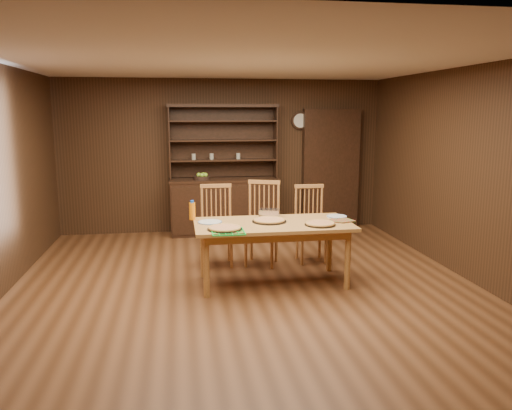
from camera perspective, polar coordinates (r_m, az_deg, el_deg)
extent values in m
plane|color=brown|center=(5.99, -1.10, -9.41)|extent=(6.00, 6.00, 0.00)
plane|color=silver|center=(5.65, -1.20, 16.20)|extent=(6.00, 6.00, 0.00)
plane|color=#3A2112|center=(8.64, -3.84, 5.60)|extent=(5.50, 0.00, 5.50)
plane|color=#3A2112|center=(2.78, 7.22, -5.06)|extent=(5.50, 0.00, 5.50)
plane|color=#3A2112|center=(6.63, 23.18, 3.26)|extent=(0.00, 6.00, 6.00)
cube|color=#331A11|center=(8.50, -3.62, -0.26)|extent=(1.80, 0.50, 0.90)
cube|color=#331A11|center=(8.42, -3.65, 2.88)|extent=(1.84, 0.52, 0.04)
cube|color=#331A11|center=(8.59, -3.84, 7.25)|extent=(1.80, 0.02, 1.20)
cube|color=#331A11|center=(8.41, -9.85, 7.05)|extent=(0.02, 0.32, 1.20)
cube|color=#331A11|center=(8.57, 2.23, 7.25)|extent=(0.02, 0.32, 1.20)
cube|color=#331A11|center=(8.43, -3.80, 11.27)|extent=(1.84, 0.34, 0.05)
cylinder|color=gray|center=(8.43, -7.14, 5.51)|extent=(0.07, 0.07, 0.10)
cylinder|color=gray|center=(8.44, -5.09, 5.56)|extent=(0.07, 0.07, 0.10)
cube|color=#331A11|center=(8.94, 8.50, 4.07)|extent=(1.00, 0.18, 2.10)
cylinder|color=#331A11|center=(8.79, 5.06, 9.59)|extent=(0.30, 0.04, 0.30)
cylinder|color=beige|center=(8.77, 5.10, 9.59)|extent=(0.24, 0.01, 0.24)
cube|color=#C48144|center=(5.94, 1.94, -2.23)|extent=(1.86, 0.93, 0.04)
cylinder|color=#C48144|center=(5.60, -5.70, -7.04)|extent=(0.07, 0.07, 0.71)
cylinder|color=#C48144|center=(6.28, -6.07, -5.10)|extent=(0.07, 0.07, 0.71)
cylinder|color=#C48144|center=(5.91, 10.43, -6.22)|extent=(0.07, 0.07, 0.71)
cylinder|color=#C48144|center=(6.56, 8.40, -4.48)|extent=(0.07, 0.07, 0.71)
cube|color=#BB7440|center=(6.72, -4.43, -3.12)|extent=(0.45, 0.43, 0.04)
cylinder|color=#BB7440|center=(6.62, -5.76, -5.50)|extent=(0.04, 0.04, 0.44)
cylinder|color=#BB7440|center=(6.92, -5.91, -4.78)|extent=(0.04, 0.04, 0.44)
cylinder|color=#BB7440|center=(6.64, -2.82, -5.40)|extent=(0.04, 0.04, 0.44)
cylinder|color=#BB7440|center=(6.95, -3.11, -4.68)|extent=(0.04, 0.04, 0.44)
cube|color=#BB7440|center=(6.78, -4.62, 2.20)|extent=(0.42, 0.04, 0.05)
cube|color=#BB7440|center=(6.73, 0.61, -2.89)|extent=(0.59, 0.58, 0.04)
cylinder|color=#BB7440|center=(6.67, -1.18, -5.22)|extent=(0.04, 0.04, 0.46)
cylinder|color=#BB7440|center=(6.99, -0.54, -4.50)|extent=(0.04, 0.04, 0.46)
cylinder|color=#BB7440|center=(6.60, 1.83, -5.40)|extent=(0.04, 0.04, 0.46)
cylinder|color=#BB7440|center=(6.92, 2.33, -4.66)|extent=(0.04, 0.04, 0.46)
cube|color=#BB7440|center=(6.79, 0.94, 2.64)|extent=(0.43, 0.19, 0.05)
cube|color=#BB7440|center=(6.92, 6.36, -2.87)|extent=(0.44, 0.42, 0.04)
cylinder|color=#BB7440|center=(6.79, 5.29, -5.13)|extent=(0.04, 0.04, 0.42)
cylinder|color=#BB7440|center=(7.08, 4.71, -4.46)|extent=(0.04, 0.04, 0.42)
cylinder|color=#BB7440|center=(6.88, 7.97, -4.99)|extent=(0.04, 0.04, 0.42)
cylinder|color=#BB7440|center=(7.16, 7.29, -4.34)|extent=(0.04, 0.04, 0.42)
cube|color=#BB7440|center=(6.98, 6.10, 2.15)|extent=(0.41, 0.04, 0.05)
cylinder|color=black|center=(5.60, -3.61, -2.77)|extent=(0.39, 0.39, 0.01)
cylinder|color=tan|center=(5.60, -3.61, -2.62)|extent=(0.36, 0.36, 0.02)
torus|color=#C38E46|center=(5.60, -3.61, -2.62)|extent=(0.37, 0.37, 0.03)
cylinder|color=black|center=(5.86, 7.35, -2.24)|extent=(0.36, 0.36, 0.01)
cylinder|color=tan|center=(5.85, 7.35, -2.10)|extent=(0.33, 0.33, 0.02)
torus|color=#C38E46|center=(5.85, 7.35, -2.10)|extent=(0.34, 0.34, 0.03)
cylinder|color=black|center=(5.99, 1.53, -1.87)|extent=(0.41, 0.41, 0.01)
cylinder|color=tan|center=(5.99, 1.53, -1.73)|extent=(0.37, 0.37, 0.02)
torus|color=#C38E46|center=(5.99, 1.53, -1.73)|extent=(0.38, 0.38, 0.03)
cylinder|color=silver|center=(5.95, -5.28, -1.96)|extent=(0.28, 0.28, 0.01)
torus|color=#2F578F|center=(5.95, -5.28, -1.94)|extent=(0.29, 0.29, 0.01)
cylinder|color=silver|center=(6.33, 9.21, -1.30)|extent=(0.25, 0.25, 0.01)
torus|color=#2F578F|center=(6.33, 9.21, -1.27)|extent=(0.25, 0.25, 0.01)
cube|color=silver|center=(6.24, 1.56, -0.94)|extent=(0.29, 0.25, 0.10)
cylinder|color=orange|center=(6.14, -7.30, -0.71)|extent=(0.08, 0.08, 0.21)
cylinder|color=#1442A8|center=(6.11, -7.32, 0.39)|extent=(0.04, 0.04, 0.03)
cube|color=#AF1425|center=(6.11, 10.03, -1.76)|extent=(0.26, 0.26, 0.02)
cube|color=#AF1425|center=(6.08, 9.28, -1.79)|extent=(0.26, 0.26, 0.01)
cylinder|color=black|center=(8.34, -6.21, 3.11)|extent=(0.28, 0.28, 0.06)
sphere|color=#8EC033|center=(8.33, -6.56, 3.44)|extent=(0.08, 0.08, 0.08)
sphere|color=#8EC033|center=(8.37, -6.02, 3.48)|extent=(0.08, 0.08, 0.08)
sphere|color=#8EC033|center=(8.29, -6.20, 3.41)|extent=(0.08, 0.08, 0.08)
sphere|color=#8EC033|center=(8.32, -5.80, 3.44)|extent=(0.08, 0.08, 0.08)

